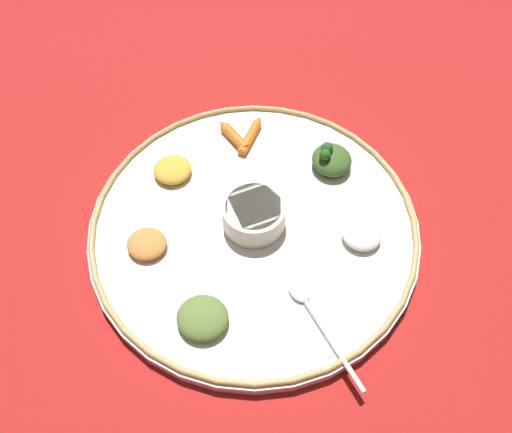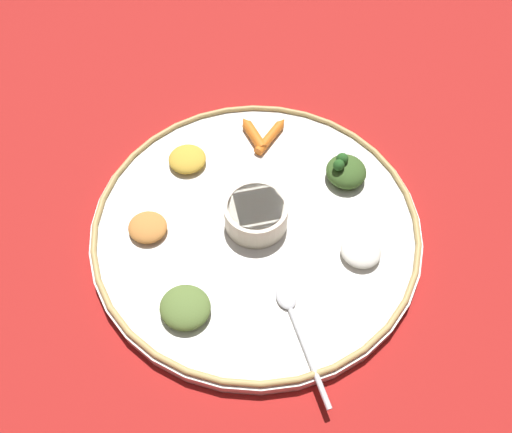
{
  "view_description": "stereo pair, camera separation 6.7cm",
  "coord_description": "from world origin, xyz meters",
  "px_view_note": "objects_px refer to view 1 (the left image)",
  "views": [
    {
      "loc": [
        0.38,
        -0.0,
        0.59
      ],
      "look_at": [
        0.0,
        0.0,
        0.03
      ],
      "focal_mm": 35.2,
      "sensor_mm": 36.0,
      "label": 1
    },
    {
      "loc": [
        0.37,
        0.06,
        0.59
      ],
      "look_at": [
        0.0,
        0.0,
        0.03
      ],
      "focal_mm": 35.2,
      "sensor_mm": 36.0,
      "label": 2
    }
  ],
  "objects_px": {
    "spoon": "(316,314)",
    "greens_pile": "(333,159)",
    "carrot_near_spoon": "(253,135)",
    "carrot_outer": "(235,135)",
    "center_bowl": "(256,214)"
  },
  "relations": [
    {
      "from": "greens_pile",
      "to": "carrot_outer",
      "type": "distance_m",
      "value": 0.16
    },
    {
      "from": "greens_pile",
      "to": "carrot_outer",
      "type": "bearing_deg",
      "value": -111.31
    },
    {
      "from": "spoon",
      "to": "carrot_outer",
      "type": "relative_size",
      "value": 2.21
    },
    {
      "from": "carrot_near_spoon",
      "to": "center_bowl",
      "type": "bearing_deg",
      "value": 1.29
    },
    {
      "from": "carrot_near_spoon",
      "to": "greens_pile",
      "type": "bearing_deg",
      "value": 63.57
    },
    {
      "from": "carrot_outer",
      "to": "greens_pile",
      "type": "bearing_deg",
      "value": 68.69
    },
    {
      "from": "greens_pile",
      "to": "carrot_near_spoon",
      "type": "height_order",
      "value": "greens_pile"
    },
    {
      "from": "center_bowl",
      "to": "carrot_outer",
      "type": "xyz_separation_m",
      "value": [
        -0.15,
        -0.03,
        -0.01
      ]
    },
    {
      "from": "spoon",
      "to": "carrot_near_spoon",
      "type": "distance_m",
      "value": 0.3
    },
    {
      "from": "spoon",
      "to": "carrot_outer",
      "type": "height_order",
      "value": "carrot_outer"
    },
    {
      "from": "spoon",
      "to": "greens_pile",
      "type": "height_order",
      "value": "greens_pile"
    },
    {
      "from": "carrot_near_spoon",
      "to": "carrot_outer",
      "type": "distance_m",
      "value": 0.03
    },
    {
      "from": "spoon",
      "to": "center_bowl",
      "type": "bearing_deg",
      "value": -152.05
    },
    {
      "from": "carrot_near_spoon",
      "to": "carrot_outer",
      "type": "bearing_deg",
      "value": -86.8
    },
    {
      "from": "center_bowl",
      "to": "carrot_near_spoon",
      "type": "height_order",
      "value": "center_bowl"
    }
  ]
}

